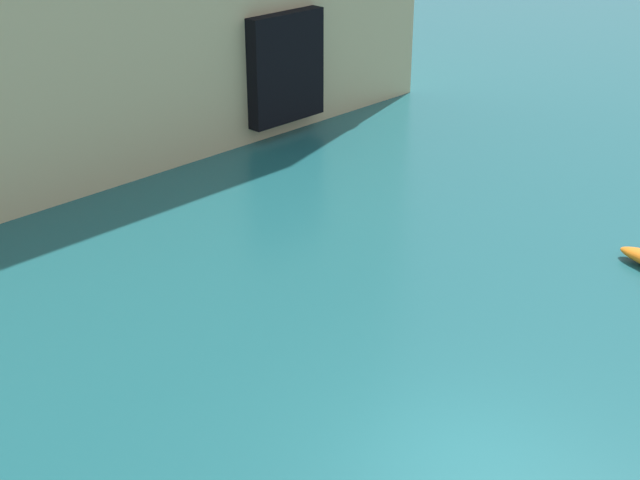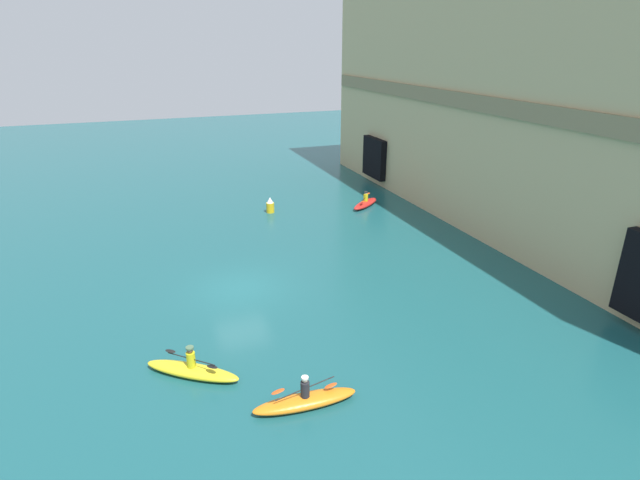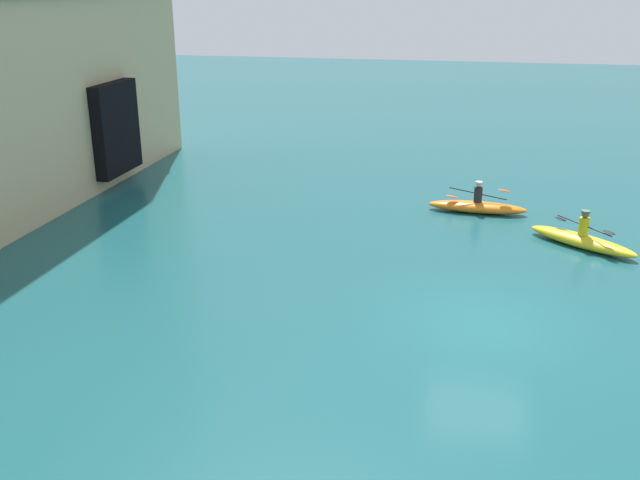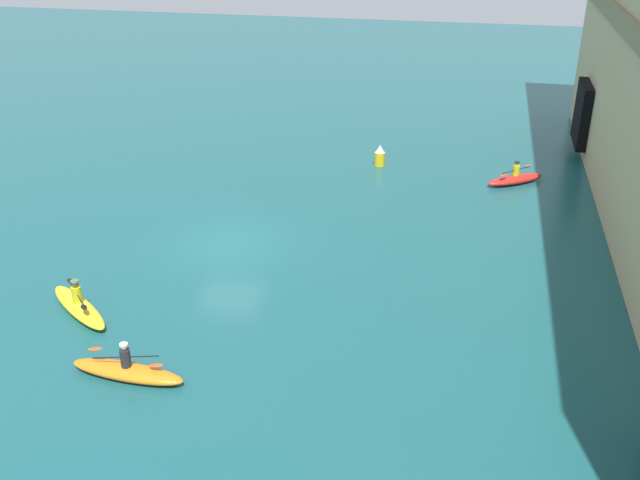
# 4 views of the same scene
# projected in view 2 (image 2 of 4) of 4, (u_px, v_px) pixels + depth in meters

# --- Properties ---
(ground_plane) EXTENTS (120.00, 120.00, 0.00)m
(ground_plane) POSITION_uv_depth(u_px,v_px,m) (240.00, 288.00, 23.82)
(ground_plane) COLOR #195156
(cliff_bluff) EXTENTS (39.03, 6.88, 16.17)m
(cliff_bluff) POSITION_uv_depth(u_px,v_px,m) (521.00, 95.00, 29.20)
(cliff_bluff) COLOR tan
(cliff_bluff) RESTS_ON ground
(kayak_red) EXTENTS (2.47, 2.93, 1.11)m
(kayak_red) POSITION_uv_depth(u_px,v_px,m) (365.00, 203.00, 35.56)
(kayak_red) COLOR red
(kayak_red) RESTS_ON ground
(kayak_yellow) EXTENTS (2.72, 3.31, 1.19)m
(kayak_yellow) POSITION_uv_depth(u_px,v_px,m) (192.00, 370.00, 17.50)
(kayak_yellow) COLOR yellow
(kayak_yellow) RESTS_ON ground
(kayak_orange) EXTENTS (0.94, 3.49, 1.14)m
(kayak_orange) POSITION_uv_depth(u_px,v_px,m) (305.00, 400.00, 16.03)
(kayak_orange) COLOR orange
(kayak_orange) RESTS_ON ground
(marker_buoy) EXTENTS (0.54, 0.54, 1.09)m
(marker_buoy) POSITION_uv_depth(u_px,v_px,m) (270.00, 205.00, 34.24)
(marker_buoy) COLOR yellow
(marker_buoy) RESTS_ON ground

